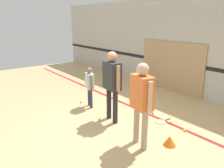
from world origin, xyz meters
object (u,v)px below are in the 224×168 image
Objects in this scene: racket_spare_on_floor at (161,122)px; racket_second_spare at (149,109)px; tennis_ball_near_instructor at (99,120)px; tennis_ball_stray_left at (185,130)px; person_instructor at (112,79)px; tennis_ball_by_spare_racket at (170,122)px; tennis_ball_stray_right at (81,102)px; training_cone at (170,141)px; person_student_right at (142,96)px; person_student_left at (90,83)px.

racket_spare_on_floor is 0.90× the size of racket_second_spare.
tennis_ball_stray_left is at bearing 36.17° from tennis_ball_near_instructor.
person_instructor is at bearing 57.07° from tennis_ball_near_instructor.
tennis_ball_stray_left is (1.66, 1.21, 0.00)m from tennis_ball_near_instructor.
tennis_ball_by_spare_racket is 0.46m from tennis_ball_stray_left.
training_cone is at bearing 3.64° from tennis_ball_stray_right.
person_student_right is at bearing -101.23° from tennis_ball_stray_left.
person_student_right is (1.24, -0.26, -0.03)m from person_instructor.
person_student_left is at bearing 117.60° from racket_spare_on_floor.
tennis_ball_stray_right is 0.25× the size of training_cone.
person_student_right is (2.36, -0.33, 0.33)m from person_student_left.
training_cone is (1.53, -1.06, 0.09)m from racket_second_spare.
person_student_right reaches higher than racket_spare_on_floor.
person_student_left reaches higher than tennis_ball_by_spare_racket.
tennis_ball_near_instructor and tennis_ball_by_spare_racket have the same top height.
person_student_right reaches higher than training_cone.
person_student_left is 0.81m from tennis_ball_stray_right.
person_student_right reaches higher than tennis_ball_stray_left.
tennis_ball_near_instructor is at bearing 14.54° from person_student_right.
person_instructor is 1.27m from person_student_right.
person_instructor is 1.03× the size of person_student_right.
racket_spare_on_floor is 7.51× the size of tennis_ball_stray_left.
person_student_right is at bearing 0.15° from tennis_ball_near_instructor.
tennis_ball_near_instructor is (-1.01, -1.17, 0.02)m from racket_spare_on_floor.
person_instructor reaches higher than person_student_right.
racket_second_spare is at bearing 80.28° from tennis_ball_near_instructor.
tennis_ball_by_spare_racket and tennis_ball_stray_left have the same top height.
tennis_ball_near_instructor is at bearing -11.11° from tennis_ball_stray_right.
racket_second_spare is at bearing 166.96° from tennis_ball_stray_left.
tennis_ball_stray_left is 3.17m from tennis_ball_stray_right.
person_student_right is 1.64m from tennis_ball_by_spare_racket.
racket_second_spare is 2.06m from tennis_ball_stray_right.
racket_second_spare is at bearing 94.77° from person_instructor.
person_instructor is 1.50× the size of person_student_left.
racket_spare_on_floor is 7.51× the size of tennis_ball_by_spare_racket.
tennis_ball_by_spare_racket is (0.20, 0.11, 0.02)m from racket_spare_on_floor.
racket_spare_on_floor is (1.95, 0.84, -0.71)m from person_student_left.
racket_spare_on_floor is at bearing 138.20° from training_cone.
racket_second_spare is at bearing 145.20° from training_cone.
person_instructor is 26.40× the size of tennis_ball_near_instructor.
tennis_ball_stray_right is (-1.37, 0.27, 0.00)m from tennis_ball_near_instructor.
tennis_ball_near_instructor is (-0.17, -0.27, -1.04)m from person_instructor.
tennis_ball_stray_left reaches higher than racket_second_spare.
tennis_ball_stray_left is at bearing 15.58° from racket_second_spare.
tennis_ball_near_instructor is at bearing -165.34° from training_cone.
tennis_ball_near_instructor reaches higher than racket_spare_on_floor.
racket_spare_on_floor is at bearing -176.38° from tennis_ball_stray_left.
racket_spare_on_floor is at bearing -150.98° from tennis_ball_by_spare_racket.
tennis_ball_stray_left is (0.45, -0.07, 0.00)m from tennis_ball_by_spare_racket.
tennis_ball_stray_left is at bearing -86.84° from person_student_right.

